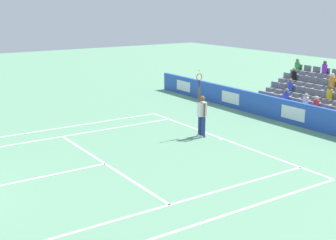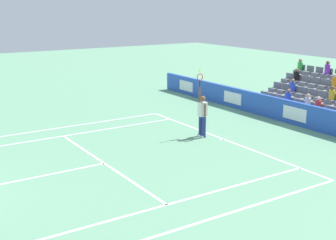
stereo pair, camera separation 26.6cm
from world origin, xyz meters
name	(u,v)px [view 1 (the left image)]	position (x,y,z in m)	size (l,w,h in m)	color
line_baseline	(223,139)	(0.00, -11.89, 0.00)	(10.97, 0.10, 0.01)	white
line_service	(105,164)	(0.00, -6.40, 0.00)	(8.23, 0.10, 0.01)	white
line_centre_service	(14,183)	(0.00, -3.20, 0.00)	(0.10, 6.40, 0.01)	white
line_singles_sideline_left	(52,138)	(4.12, -5.95, 0.00)	(0.10, 11.89, 0.01)	white
line_singles_sideline_right	(156,209)	(-4.12, -5.95, 0.00)	(0.10, 11.89, 0.01)	white
line_doubles_sideline_left	(41,131)	(5.49, -5.95, 0.00)	(0.10, 11.89, 0.01)	white
line_doubles_sideline_right	(185,228)	(-5.49, -5.95, 0.00)	(0.10, 11.89, 0.01)	white
line_centre_mark	(221,139)	(0.00, -11.79, 0.00)	(0.10, 0.20, 0.01)	white
sponsor_barrier	(294,113)	(0.00, -16.23, 0.55)	(21.95, 0.22, 1.09)	blue
tennis_player	(202,114)	(0.82, -11.36, 0.99)	(0.53, 0.37, 2.85)	navy
stadium_stand	(335,103)	(-0.01, -19.17, 0.69)	(7.44, 3.80, 2.60)	gray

